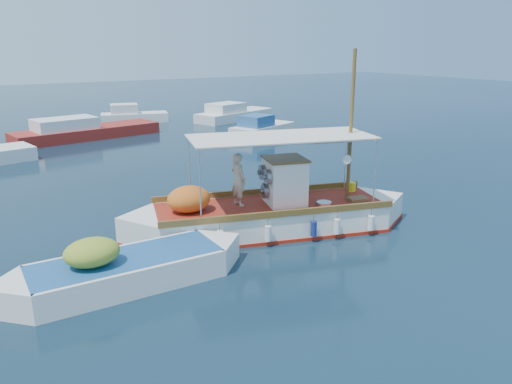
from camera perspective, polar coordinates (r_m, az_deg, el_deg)
ground at (r=18.48m, az=2.67°, el=-4.29°), size 160.00×160.00×0.00m
fishing_caique at (r=18.19m, az=1.42°, el=-2.65°), size 10.48×5.02×6.65m
dinghy at (r=14.75m, az=-14.77°, el=-8.87°), size 7.30×2.07×1.78m
bg_boat_n at (r=38.34m, az=-19.20°, el=6.51°), size 10.67×4.53×1.80m
bg_boat_ne at (r=37.45m, az=0.61°, el=7.20°), size 5.87×4.04×1.80m
bg_boat_e at (r=45.36m, az=-2.64°, el=8.82°), size 8.19×4.91×1.80m
bg_boat_far_n at (r=45.42m, az=-13.93°, el=8.37°), size 5.95×3.36×1.80m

